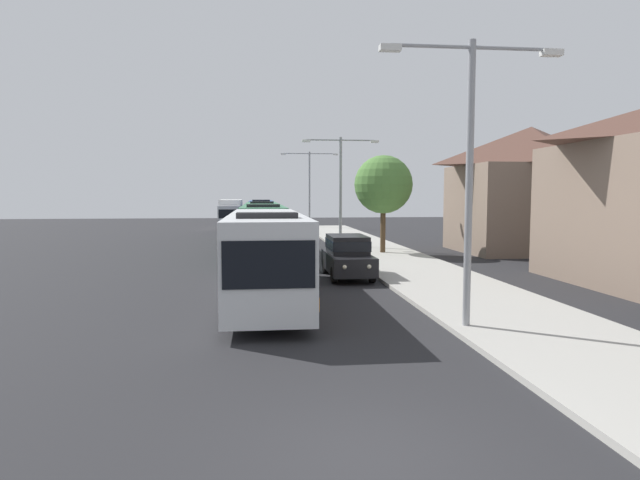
{
  "coord_description": "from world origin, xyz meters",
  "views": [
    {
      "loc": [
        -1.53,
        -7.3,
        3.73
      ],
      "look_at": [
        0.9,
        14.37,
        1.9
      ],
      "focal_mm": 30.56,
      "sensor_mm": 36.0,
      "label": 1
    }
  ],
  "objects": [
    {
      "name": "bus_lead",
      "position": [
        -1.3,
        12.14,
        1.69
      ],
      "size": [
        2.58,
        12.2,
        3.21
      ],
      "color": "silver",
      "rests_on": "ground_plane"
    },
    {
      "name": "white_suv",
      "position": [
        2.4,
        16.66,
        1.03
      ],
      "size": [
        1.86,
        4.69,
        1.9
      ],
      "color": "black",
      "rests_on": "ground_plane"
    },
    {
      "name": "streetlamp_near",
      "position": [
        4.1,
        6.86,
        4.82
      ],
      "size": [
        4.98,
        0.28,
        7.64
      ],
      "color": "gray",
      "rests_on": "sidewalk"
    },
    {
      "name": "house_distant_gabled",
      "position": [
        15.9,
        26.32,
        4.12
      ],
      "size": [
        9.32,
        7.79,
        8.07
      ],
      "color": "#7A6656",
      "rests_on": "ground_plane"
    },
    {
      "name": "bus_fourth_in_line",
      "position": [
        -1.3,
        50.66,
        1.69
      ],
      "size": [
        2.58,
        11.52,
        3.21
      ],
      "color": "#284C8C",
      "rests_on": "ground_plane"
    },
    {
      "name": "bus_middle",
      "position": [
        -1.3,
        37.57,
        1.69
      ],
      "size": [
        2.58,
        11.76,
        3.21
      ],
      "color": "#33724C",
      "rests_on": "ground_plane"
    },
    {
      "name": "roadside_tree",
      "position": [
        6.09,
        25.67,
        4.33
      ],
      "size": [
        3.58,
        3.58,
        5.99
      ],
      "color": "#4C3823",
      "rests_on": "sidewalk"
    },
    {
      "name": "streetlamp_mid",
      "position": [
        4.1,
        30.12,
        4.77
      ],
      "size": [
        5.32,
        0.28,
        7.51
      ],
      "color": "gray",
      "rests_on": "sidewalk"
    },
    {
      "name": "bus_second_in_line",
      "position": [
        -1.3,
        25.29,
        1.69
      ],
      "size": [
        2.58,
        11.32,
        3.21
      ],
      "color": "#33724C",
      "rests_on": "ground_plane"
    },
    {
      "name": "ground_plane",
      "position": [
        0.0,
        0.0,
        0.0
      ],
      "size": [
        160.0,
        160.0,
        0.0
      ],
      "primitive_type": "plane",
      "color": "#232326"
    },
    {
      "name": "streetlamp_far",
      "position": [
        4.1,
        53.37,
        5.27
      ],
      "size": [
        6.41,
        0.28,
        8.3
      ],
      "color": "gray",
      "rests_on": "sidewalk"
    },
    {
      "name": "box_truck_oncoming",
      "position": [
        -4.6,
        53.14,
        1.71
      ],
      "size": [
        2.35,
        7.77,
        3.15
      ],
      "color": "#B7B7BC",
      "rests_on": "ground_plane"
    }
  ]
}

